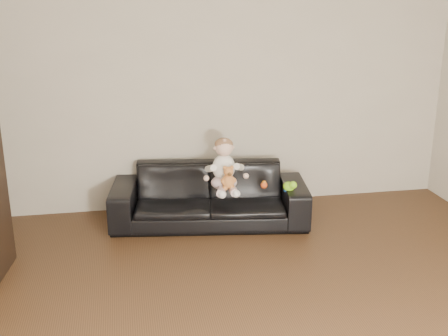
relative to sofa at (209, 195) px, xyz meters
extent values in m
plane|color=#BAB09C|center=(0.21, 0.50, 1.02)|extent=(5.00, 0.00, 5.00)
imported|color=black|center=(0.00, 0.00, 0.00)|extent=(2.03, 1.02, 0.57)
ellipsoid|color=beige|center=(0.13, -0.09, 0.16)|extent=(0.29, 0.26, 0.14)
ellipsoid|color=white|center=(0.13, -0.08, 0.31)|extent=(0.25, 0.22, 0.27)
sphere|color=beige|center=(0.13, -0.09, 0.52)|extent=(0.20, 0.20, 0.18)
ellipsoid|color=#8C603F|center=(0.13, -0.08, 0.55)|extent=(0.20, 0.20, 0.12)
cylinder|color=beige|center=(0.08, -0.26, 0.14)|extent=(0.11, 0.23, 0.09)
cylinder|color=beige|center=(0.19, -0.26, 0.14)|extent=(0.11, 0.23, 0.09)
sphere|color=white|center=(0.07, -0.37, 0.14)|extent=(0.08, 0.08, 0.07)
sphere|color=white|center=(0.20, -0.37, 0.14)|extent=(0.08, 0.08, 0.07)
cylinder|color=white|center=(-0.01, -0.14, 0.33)|extent=(0.09, 0.19, 0.12)
cylinder|color=white|center=(0.27, -0.14, 0.33)|extent=(0.09, 0.19, 0.12)
ellipsoid|color=#C37637|center=(0.14, -0.26, 0.23)|extent=(0.13, 0.12, 0.14)
sphere|color=#C37637|center=(0.14, -0.28, 0.33)|extent=(0.10, 0.10, 0.09)
sphere|color=#C37637|center=(0.11, -0.27, 0.37)|extent=(0.04, 0.04, 0.04)
sphere|color=#C37637|center=(0.18, -0.27, 0.37)|extent=(0.04, 0.04, 0.04)
sphere|color=#593819|center=(0.14, -0.32, 0.32)|extent=(0.04, 0.04, 0.04)
ellipsoid|color=#81D919|center=(0.75, -0.26, 0.14)|extent=(0.13, 0.15, 0.09)
sphere|color=#E04C1A|center=(0.53, -0.15, 0.12)|extent=(0.09, 0.09, 0.07)
cylinder|color=blue|center=(0.75, -0.25, 0.10)|extent=(0.11, 0.11, 0.01)
camera|label=1|loc=(-0.82, -5.24, 1.98)|focal=45.00mm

